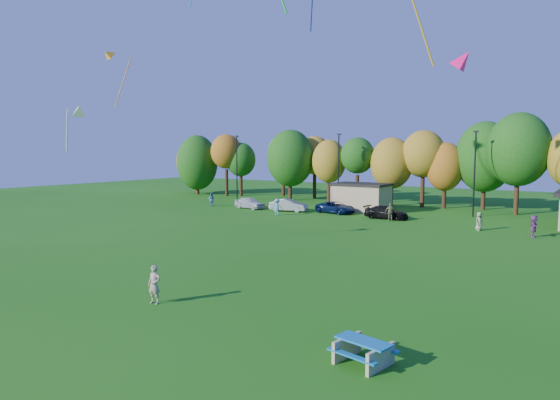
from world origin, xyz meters
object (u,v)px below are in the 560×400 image
Objects in this scene: car_a at (250,203)px; car_d at (386,212)px; kite_flyer at (154,285)px; car_b at (288,205)px; car_c at (336,207)px; picnic_table at (363,350)px.

car_d is at bearing -79.48° from car_a.
kite_flyer is 0.41× the size of car_b.
car_c is 1.03× the size of car_d.
car_d is (-2.02, 33.06, -0.24)m from kite_flyer.
car_d is at bearing -88.35° from car_c.
car_c is at bearing 129.66° from picnic_table.
car_a is 0.95× the size of car_b.
kite_flyer is (-10.73, 0.63, 0.43)m from picnic_table.
car_d reaches higher than picnic_table.
car_c is (5.33, 1.50, -0.07)m from car_b.
car_b reaches higher than car_a.
car_d is (-12.75, 33.69, 0.19)m from picnic_table.
kite_flyer reaches higher than car_d.
kite_flyer is 35.47m from car_b.
car_c is (-19.19, 34.82, 0.18)m from picnic_table.
picnic_table is at bearing -12.74° from kite_flyer.
kite_flyer is 37.67m from car_a.
car_b is (-13.79, 32.68, -0.18)m from kite_flyer.
kite_flyer is at bearing -171.64° from car_b.
picnic_table is 39.75m from car_c.
picnic_table is 0.47× the size of car_d.
picnic_table is at bearing -139.54° from car_c.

